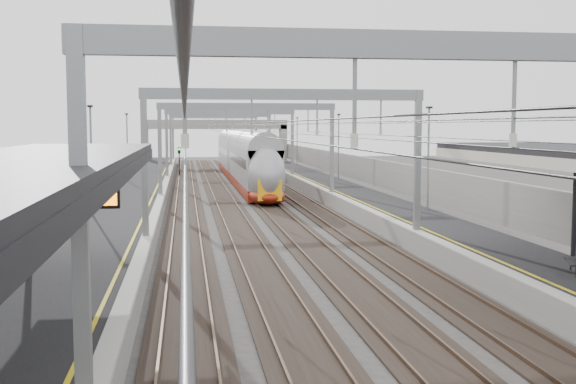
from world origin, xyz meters
name	(u,v)px	position (x,y,z in m)	size (l,w,h in m)	color
platform_left	(139,198)	(-8.00, 45.00, 0.50)	(4.00, 120.00, 1.00)	black
platform_right	(345,195)	(8.00, 45.00, 0.50)	(4.00, 120.00, 1.00)	black
tracks	(244,202)	(0.00, 45.00, 0.05)	(11.40, 140.00, 0.20)	black
overhead_line	(238,124)	(0.00, 51.62, 6.14)	(13.00, 140.00, 6.60)	gray
overbridge	(215,130)	(0.00, 100.00, 5.31)	(22.00, 2.20, 6.90)	gray
wall_left	(96,184)	(-11.20, 45.00, 1.60)	(0.30, 120.00, 3.20)	gray
wall_right	(384,181)	(11.20, 45.00, 1.60)	(0.30, 120.00, 3.20)	gray
train	(244,163)	(1.50, 64.11, 2.14)	(2.77, 50.49, 4.38)	#9B210E
signal_green	(179,156)	(-5.20, 74.86, 2.42)	(0.32, 0.32, 3.48)	black
signal_red_near	(255,158)	(3.20, 69.29, 2.42)	(0.32, 0.32, 3.48)	black
signal_red_far	(274,158)	(5.40, 69.56, 2.42)	(0.32, 0.32, 3.48)	black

